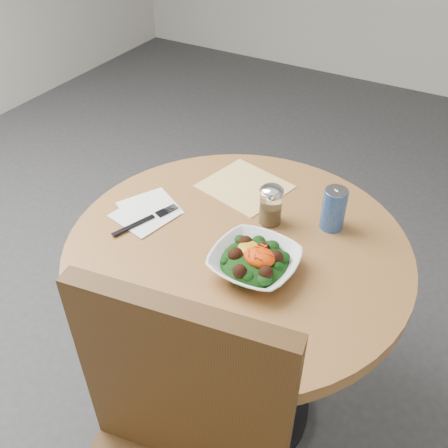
{
  "coord_description": "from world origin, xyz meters",
  "views": [
    {
      "loc": [
        0.45,
        -0.86,
        1.61
      ],
      "look_at": [
        -0.04,
        -0.01,
        0.81
      ],
      "focal_mm": 40.0,
      "sensor_mm": 36.0,
      "label": 1
    }
  ],
  "objects": [
    {
      "name": "fork",
      "position": [
        -0.26,
        -0.04,
        0.76
      ],
      "size": [
        0.09,
        0.2,
        0.0
      ],
      "color": "black",
      "rests_on": "table"
    },
    {
      "name": "salad_bowl",
      "position": [
        0.08,
        -0.06,
        0.78
      ],
      "size": [
        0.21,
        0.21,
        0.08
      ],
      "color": "white",
      "rests_on": "table"
    },
    {
      "name": "spice_shaker",
      "position": [
        0.03,
        0.13,
        0.81
      ],
      "size": [
        0.06,
        0.06,
        0.12
      ],
      "color": "silver",
      "rests_on": "table"
    },
    {
      "name": "ground",
      "position": [
        0.0,
        0.0,
        0.0
      ],
      "size": [
        6.0,
        6.0,
        0.0
      ],
      "primitive_type": "plane",
      "color": "#323235",
      "rests_on": "ground"
    },
    {
      "name": "paper_napkins",
      "position": [
        -0.29,
        -0.0,
        0.75
      ],
      "size": [
        0.2,
        0.22,
        0.0
      ],
      "color": "white",
      "rests_on": "table"
    },
    {
      "name": "cloth_napkin",
      "position": [
        -0.11,
        0.24,
        0.75
      ],
      "size": [
        0.27,
        0.26,
        0.0
      ],
      "primitive_type": "cube",
      "rotation": [
        0.0,
        0.0,
        -0.23
      ],
      "color": "orange",
      "rests_on": "table"
    },
    {
      "name": "beverage_can",
      "position": [
        0.18,
        0.19,
        0.81
      ],
      "size": [
        0.06,
        0.06,
        0.12
      ],
      "color": "navy",
      "rests_on": "table"
    },
    {
      "name": "table",
      "position": [
        0.0,
        0.0,
        0.55
      ],
      "size": [
        0.9,
        0.9,
        0.75
      ],
      "color": "black",
      "rests_on": "ground"
    }
  ]
}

